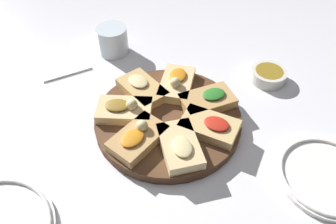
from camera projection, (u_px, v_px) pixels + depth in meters
ground_plane at (168, 123)px, 0.74m from camera, size 3.00×3.00×0.00m
serving_board at (168, 119)px, 0.73m from camera, size 0.33×0.33×0.02m
focaccia_slice_0 at (142, 89)px, 0.77m from camera, size 0.09×0.13×0.03m
focaccia_slice_1 at (124, 109)px, 0.72m from camera, size 0.13×0.14×0.04m
focaccia_slice_2 at (138, 137)px, 0.66m from camera, size 0.12×0.08×0.04m
focaccia_slice_3 at (180, 146)px, 0.65m from camera, size 0.13×0.14×0.03m
focaccia_slice_4 at (210, 126)px, 0.69m from camera, size 0.10×0.13×0.03m
focaccia_slice_5 at (208, 100)px, 0.74m from camera, size 0.14×0.12×0.03m
focaccia_slice_6 at (177, 83)px, 0.78m from camera, size 0.14×0.12×0.04m
plate_left at (326, 176)px, 0.63m from camera, size 0.19×0.19×0.02m
water_glass at (113, 40)px, 0.90m from camera, size 0.08×0.08×0.08m
napkin_stack at (63, 63)px, 0.89m from camera, size 0.16×0.15×0.01m
dipping_bowl at (268, 75)px, 0.83m from camera, size 0.09×0.09×0.03m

